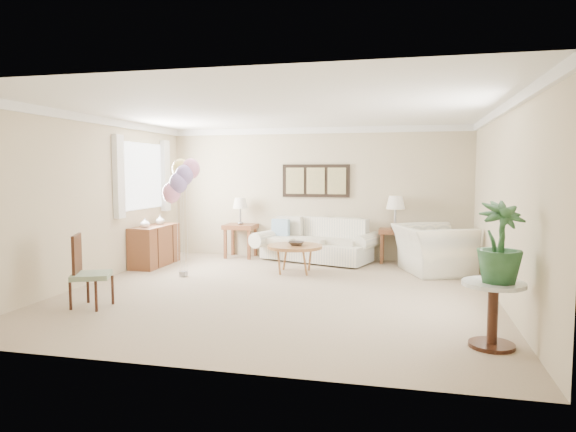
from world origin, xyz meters
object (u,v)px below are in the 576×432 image
object	(u,v)px
sofa	(317,244)
coffee_table	(295,247)
accent_chair	(86,269)
armchair	(433,249)
balloon_cluster	(181,178)

from	to	relation	value
sofa	coffee_table	world-z (taller)	sofa
accent_chair	armchair	bearing A→B (deg)	36.79
sofa	armchair	distance (m)	2.25
armchair	balloon_cluster	size ratio (longest dim) A/B	0.64
sofa	coffee_table	xyz separation A→B (m)	(-0.17, -1.23, 0.11)
armchair	accent_chair	world-z (taller)	accent_chair
coffee_table	armchair	bearing A→B (deg)	13.09
sofa	armchair	world-z (taller)	sofa
balloon_cluster	accent_chair	bearing A→B (deg)	-100.56
accent_chair	balloon_cluster	xyz separation A→B (m)	(0.38, 2.05, 1.14)
sofa	coffee_table	distance (m)	1.24
armchair	sofa	bearing A→B (deg)	51.31
coffee_table	sofa	bearing A→B (deg)	82.27
accent_chair	balloon_cluster	bearing A→B (deg)	79.44
sofa	armchair	bearing A→B (deg)	-17.99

